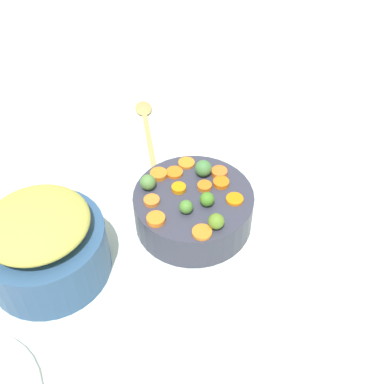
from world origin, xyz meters
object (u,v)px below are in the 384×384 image
at_px(serving_bowl_carrots, 192,209).
at_px(casserole_dish, 263,118).
at_px(metal_pot, 46,251).
at_px(wooden_spoon, 146,122).

height_order(serving_bowl_carrots, casserole_dish, casserole_dish).
distance_m(metal_pot, wooden_spoon, 0.51).
height_order(metal_pot, wooden_spoon, metal_pot).
bearing_deg(metal_pot, wooden_spoon, -23.86).
relative_size(serving_bowl_carrots, casserole_dish, 1.09).
distance_m(serving_bowl_carrots, metal_pot, 0.31).
height_order(serving_bowl_carrots, wooden_spoon, serving_bowl_carrots).
bearing_deg(metal_pot, serving_bowl_carrots, -71.81).
relative_size(wooden_spoon, casserole_dish, 1.42).
bearing_deg(wooden_spoon, serving_bowl_carrots, -166.47).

